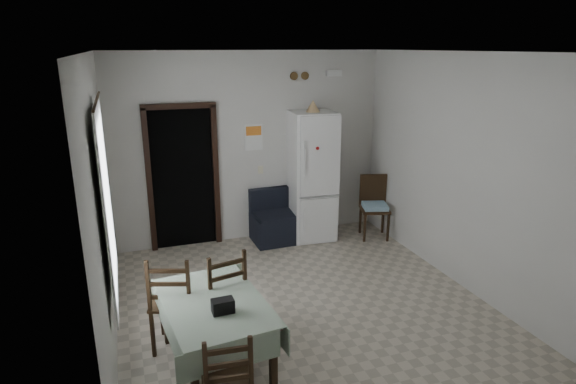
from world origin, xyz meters
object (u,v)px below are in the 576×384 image
Objects in this scene: dining_chair_far_left at (174,300)px; dining_chair_near_head at (227,378)px; corner_chair at (375,208)px; dining_table at (215,334)px; dining_chair_far_right at (221,293)px; fridge at (311,176)px; navy_seat at (275,217)px.

dining_chair_near_head is at bearing 120.05° from dining_chair_far_left.
dining_chair_near_head is at bearing -117.22° from corner_chair.
dining_chair_far_right is at bearing 65.68° from dining_table.
corner_chair is 4.44m from dining_chair_near_head.
fridge reaches higher than corner_chair.
dining_table is at bearing -122.14° from fridge.
navy_seat is 0.81× the size of corner_chair.
corner_chair is at bearing -158.72° from dining_chair_far_right.
navy_seat is 0.79× the size of dining_chair_far_right.
dining_table is 1.47× the size of dining_chair_near_head.
dining_chair_near_head is at bearing 67.71° from dining_chair_far_right.
dining_chair_far_left reaches higher than corner_chair.
dining_chair_far_right is (-1.32, -2.29, 0.11)m from navy_seat.
corner_chair is 0.97× the size of dining_chair_far_right.
corner_chair is at bearing 32.52° from dining_table.
fridge is at bearing -142.67° from dining_chair_far_right.
dining_chair_far_left is at bearing -131.38° from fridge.
dining_chair_far_left is 1.28m from dining_chair_near_head.
corner_chair is (0.95, -0.36, -0.51)m from fridge.
dining_table is at bearing -124.78° from corner_chair.
dining_chair_near_head is (-0.06, -0.79, 0.11)m from dining_table.
dining_chair_far_left is at bearing -133.14° from corner_chair.
dining_chair_far_right is 1.28m from dining_chair_near_head.
fridge is at bearing -117.79° from dining_chair_far_left.
dining_table is at bearing -119.27° from navy_seat.
navy_seat is 3.13m from dining_table.
corner_chair is at bearing -14.30° from navy_seat.
dining_chair_far_right is at bearing -94.21° from dining_chair_near_head.
fridge is 3.04m from dining_chair_far_right.
navy_seat is at bearing -107.88° from dining_chair_near_head.
fridge is 1.50× the size of dining_table.
navy_seat is 0.60× the size of dining_table.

